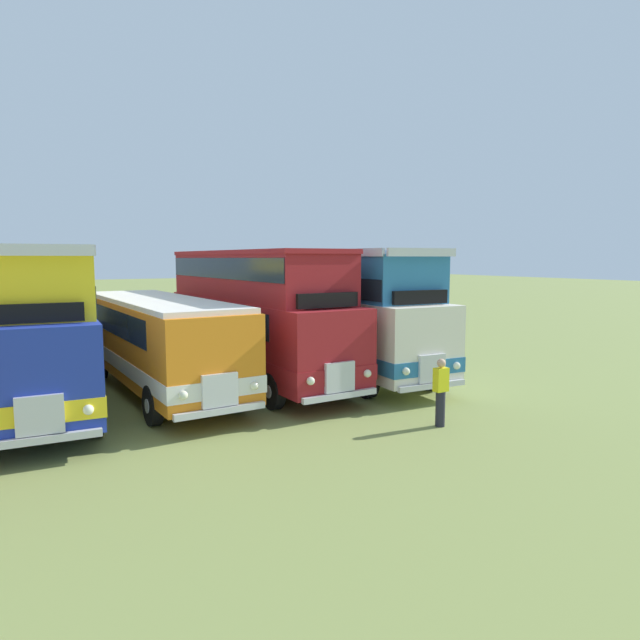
{
  "coord_description": "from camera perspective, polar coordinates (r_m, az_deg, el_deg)",
  "views": [
    {
      "loc": [
        -4.24,
        -17.5,
        4.23
      ],
      "look_at": [
        5.7,
        -0.39,
        2.02
      ],
      "focal_mm": 31.08,
      "sensor_mm": 36.0,
      "label": 1
    }
  ],
  "objects": [
    {
      "name": "bus_fourth_in_row",
      "position": [
        19.2,
        -6.83,
        1.08
      ],
      "size": [
        2.77,
        10.68,
        4.49
      ],
      "color": "maroon",
      "rests_on": "ground"
    },
    {
      "name": "bus_third_in_row",
      "position": [
        18.09,
        -16.34,
        -1.75
      ],
      "size": [
        2.9,
        10.18,
        2.99
      ],
      "color": "orange",
      "rests_on": "ground"
    },
    {
      "name": "bus_fifth_in_row",
      "position": [
        20.87,
        1.49,
        1.25
      ],
      "size": [
        3.2,
        11.71,
        4.52
      ],
      "color": "silver",
      "rests_on": "ground"
    },
    {
      "name": "marshal_person",
      "position": [
        14.35,
        12.32,
        -7.24
      ],
      "size": [
        0.36,
        0.24,
        1.73
      ],
      "color": "#23232D",
      "rests_on": "ground"
    },
    {
      "name": "bus_second_in_row",
      "position": [
        18.1,
        -27.1,
        -0.24
      ],
      "size": [
        3.2,
        11.62,
        4.52
      ],
      "color": "#1E339E",
      "rests_on": "ground"
    },
    {
      "name": "ground_plane",
      "position": [
        18.49,
        -16.23,
        -7.1
      ],
      "size": [
        200.0,
        200.0,
        0.0
      ],
      "primitive_type": "plane",
      "color": "olive"
    }
  ]
}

